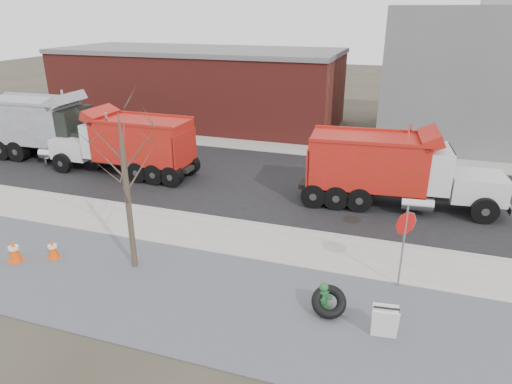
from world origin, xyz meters
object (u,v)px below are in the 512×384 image
(stop_sign, at_px, (405,232))
(sandwich_board, at_px, (385,322))
(fire_hydrant, at_px, (323,298))
(dump_truck_red_a, at_px, (392,167))
(truck_tire, at_px, (329,302))
(dump_truck_red_b, at_px, (127,142))
(dump_truck_grey, at_px, (46,125))

(stop_sign, distance_m, sandwich_board, 2.88)
(fire_hydrant, bearing_deg, dump_truck_red_a, 77.30)
(stop_sign, relative_size, dump_truck_red_a, 0.32)
(truck_tire, bearing_deg, fire_hydrant, 141.42)
(fire_hydrant, height_order, dump_truck_red_b, dump_truck_red_b)
(truck_tire, xyz_separation_m, sandwich_board, (1.50, -0.50, 0.06))
(fire_hydrant, relative_size, dump_truck_red_a, 0.10)
(stop_sign, relative_size, dump_truck_red_b, 0.35)
(fire_hydrant, xyz_separation_m, truck_tire, (0.19, -0.15, 0.02))
(fire_hydrant, relative_size, truck_tire, 0.78)
(fire_hydrant, height_order, stop_sign, stop_sign)
(dump_truck_red_a, relative_size, dump_truck_red_b, 1.08)
(dump_truck_red_a, relative_size, dump_truck_grey, 1.02)
(stop_sign, relative_size, sandwich_board, 3.02)
(truck_tire, bearing_deg, sandwich_board, -18.42)
(truck_tire, height_order, stop_sign, stop_sign)
(dump_truck_red_b, relative_size, dump_truck_grey, 0.94)
(stop_sign, bearing_deg, dump_truck_red_a, 76.33)
(stop_sign, distance_m, dump_truck_grey, 20.43)
(stop_sign, distance_m, dump_truck_red_b, 14.78)
(dump_truck_grey, bearing_deg, truck_tire, -30.40)
(dump_truck_grey, bearing_deg, dump_truck_red_a, -5.23)
(sandwich_board, distance_m, dump_truck_red_a, 8.92)
(fire_hydrant, xyz_separation_m, dump_truck_red_b, (-11.45, 8.14, 1.26))
(truck_tire, distance_m, sandwich_board, 1.58)
(dump_truck_red_b, bearing_deg, dump_truck_red_a, -179.14)
(dump_truck_red_b, bearing_deg, truck_tire, 145.24)
(stop_sign, height_order, sandwich_board, stop_sign)
(fire_hydrant, relative_size, dump_truck_red_b, 0.11)
(dump_truck_red_a, bearing_deg, dump_truck_red_b, 174.92)
(sandwich_board, bearing_deg, dump_truck_red_b, 139.52)
(sandwich_board, height_order, dump_truck_grey, dump_truck_grey)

